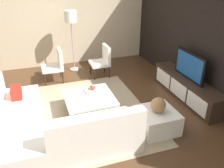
# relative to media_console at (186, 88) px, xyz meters

# --- Properties ---
(ground_plane) EXTENTS (14.00, 14.00, 0.00)m
(ground_plane) POSITION_rel_media_console_xyz_m (0.00, -2.40, -0.25)
(ground_plane) COLOR #4C301C
(feature_wall_back) EXTENTS (6.40, 0.12, 2.80)m
(feature_wall_back) POSITION_rel_media_console_xyz_m (0.00, 0.30, 1.15)
(feature_wall_back) COLOR black
(feature_wall_back) RESTS_ON ground
(side_wall_left) EXTENTS (0.12, 5.20, 2.80)m
(side_wall_left) POSITION_rel_media_console_xyz_m (-3.20, -2.20, 1.15)
(side_wall_left) COLOR beige
(side_wall_left) RESTS_ON ground
(area_rug) EXTENTS (3.12, 2.56, 0.01)m
(area_rug) POSITION_rel_media_console_xyz_m (-0.10, -2.40, -0.24)
(area_rug) COLOR tan
(area_rug) RESTS_ON ground
(media_console) EXTENTS (2.21, 0.46, 0.50)m
(media_console) POSITION_rel_media_console_xyz_m (0.00, 0.00, 0.00)
(media_console) COLOR #332319
(media_console) RESTS_ON ground
(television) EXTENTS (1.01, 0.06, 0.61)m
(television) POSITION_rel_media_console_xyz_m (0.00, 0.00, 0.56)
(television) COLOR black
(television) RESTS_ON media_console
(sectional_couch) EXTENTS (2.35, 2.39, 0.82)m
(sectional_couch) POSITION_rel_media_console_xyz_m (0.51, -3.25, 0.03)
(sectional_couch) COLOR white
(sectional_couch) RESTS_ON ground
(coffee_table) EXTENTS (0.99, 0.99, 0.38)m
(coffee_table) POSITION_rel_media_console_xyz_m (-0.10, -2.30, -0.05)
(coffee_table) COLOR #332319
(coffee_table) RESTS_ON ground
(accent_chair_near) EXTENTS (0.54, 0.54, 0.87)m
(accent_chair_near) POSITION_rel_media_console_xyz_m (-1.93, -2.76, 0.24)
(accent_chair_near) COLOR #332319
(accent_chair_near) RESTS_ON ground
(floor_lamp) EXTENTS (0.34, 0.34, 1.74)m
(floor_lamp) POSITION_rel_media_console_xyz_m (-2.55, -2.17, 1.23)
(floor_lamp) COLOR #A5A5AA
(floor_lamp) RESTS_ON ground
(ottoman) EXTENTS (0.70, 0.70, 0.40)m
(ottoman) POSITION_rel_media_console_xyz_m (0.88, -1.25, -0.05)
(ottoman) COLOR white
(ottoman) RESTS_ON ground
(fruit_bowl) EXTENTS (0.28, 0.28, 0.14)m
(fruit_bowl) POSITION_rel_media_console_xyz_m (-0.28, -2.19, 0.18)
(fruit_bowl) COLOR silver
(fruit_bowl) RESTS_ON coffee_table
(accent_chair_far) EXTENTS (0.54, 0.50, 0.87)m
(accent_chair_far) POSITION_rel_media_console_xyz_m (-1.85, -1.48, 0.24)
(accent_chair_far) COLOR #332319
(accent_chair_far) RESTS_ON ground
(decorative_ball) EXTENTS (0.28, 0.28, 0.28)m
(decorative_ball) POSITION_rel_media_console_xyz_m (0.88, -1.25, 0.29)
(decorative_ball) COLOR #997247
(decorative_ball) RESTS_ON ottoman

